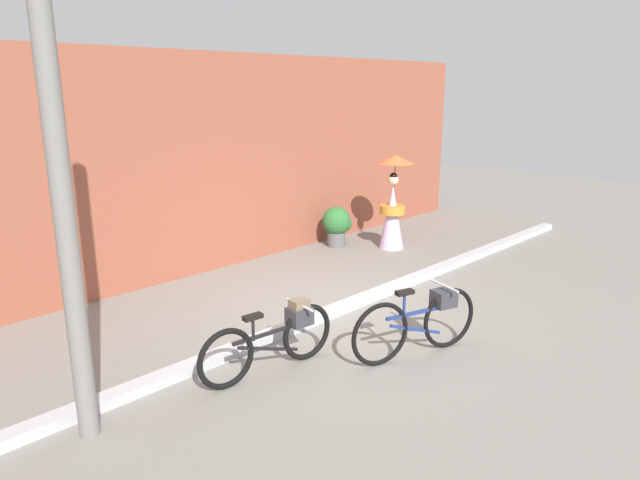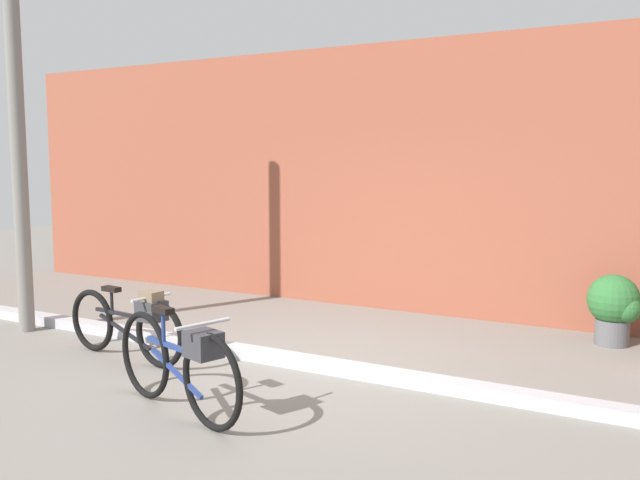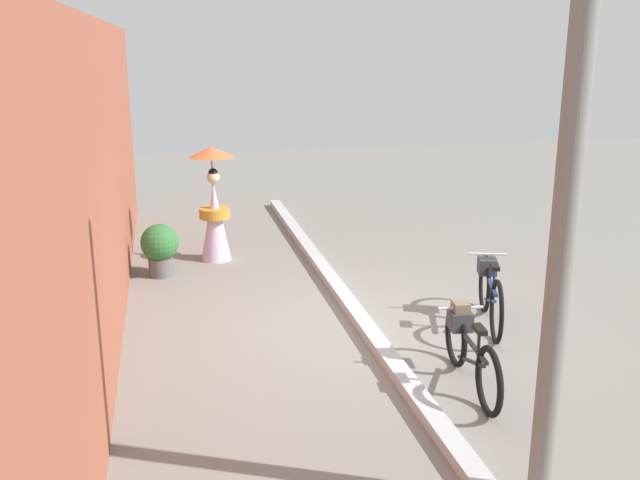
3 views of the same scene
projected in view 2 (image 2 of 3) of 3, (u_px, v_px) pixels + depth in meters
name	position (u px, v px, depth m)	size (l,w,h in m)	color
ground_plane	(298.00, 367.00, 6.67)	(30.00, 30.00, 0.00)	gray
building_wall	(412.00, 178.00, 9.13)	(14.00, 0.40, 3.62)	brown
sidewalk_curb	(298.00, 361.00, 6.67)	(14.00, 0.20, 0.12)	#B2B2B7
bicycle_near_officer	(130.00, 322.00, 6.85)	(1.73, 0.48, 0.76)	black
bicycle_far_side	(180.00, 363.00, 5.36)	(1.68, 0.64, 0.85)	black
potted_plant_by_door	(615.00, 306.00, 7.42)	(0.58, 0.56, 0.79)	#59595B
utility_pole	(17.00, 130.00, 7.84)	(0.18, 0.18, 4.80)	slate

